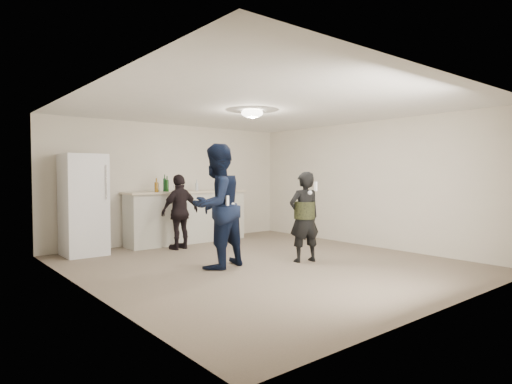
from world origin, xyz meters
TOP-DOWN VIEW (x-y plane):
  - floor at (0.00, 0.00)m, footprint 6.00×6.00m
  - ceiling at (0.00, 0.00)m, footprint 6.00×6.00m
  - wall_back at (0.00, 3.00)m, footprint 6.00×0.00m
  - wall_front at (0.00, -3.00)m, footprint 6.00×0.00m
  - wall_left at (-2.75, 0.00)m, footprint 0.00×6.00m
  - wall_right at (2.75, 0.00)m, footprint 0.00×6.00m
  - counter at (0.14, 2.67)m, footprint 2.60×0.56m
  - counter_top at (0.14, 2.67)m, footprint 2.68×0.64m
  - fridge at (-2.01, 2.60)m, footprint 0.70×0.70m
  - fridge_handle at (-1.73, 2.23)m, footprint 0.02×0.02m
  - ceiling_dome at (0.00, 0.30)m, footprint 0.36×0.36m
  - shaker at (-0.56, 2.65)m, footprint 0.08×0.08m
  - man at (-0.76, 0.22)m, footprint 1.08×0.93m
  - woman at (0.61, -0.31)m, footprint 0.61×0.48m
  - camo_shorts at (0.61, -0.31)m, footprint 0.34×0.34m
  - spectator at (-0.38, 2.04)m, footprint 0.89×0.49m
  - remote_man at (-0.76, -0.06)m, footprint 0.04×0.04m
  - nunchuk_man at (-0.64, -0.03)m, footprint 0.07×0.07m
  - remote_woman at (0.61, -0.56)m, footprint 0.04×0.04m
  - nunchuk_woman at (0.51, -0.53)m, footprint 0.07×0.07m
  - bottle_cluster at (-0.30, 2.64)m, footprint 1.07×0.25m

SIDE VIEW (x-z plane):
  - floor at x=0.00m, z-range 0.00..0.00m
  - counter at x=0.14m, z-range 0.00..1.05m
  - spectator at x=-0.38m, z-range 0.00..1.44m
  - woman at x=0.61m, z-range 0.00..1.48m
  - camo_shorts at x=0.61m, z-range 0.71..0.99m
  - fridge at x=-2.01m, z-range 0.00..1.80m
  - man at x=-0.76m, z-range 0.00..1.91m
  - nunchuk_man at x=-0.64m, z-range 0.95..1.01m
  - remote_man at x=-0.76m, z-range 0.98..1.12m
  - counter_top at x=0.14m, z-range 1.05..1.09m
  - nunchuk_woman at x=0.51m, z-range 1.11..1.18m
  - shaker at x=-0.56m, z-range 1.09..1.26m
  - bottle_cluster at x=-0.30m, z-range 1.07..1.33m
  - wall_back at x=0.00m, z-range -1.75..4.25m
  - wall_front at x=0.00m, z-range -1.75..4.25m
  - wall_left at x=-2.75m, z-range -1.75..4.25m
  - wall_right at x=2.75m, z-range -1.75..4.25m
  - remote_woman at x=0.61m, z-range 1.18..1.32m
  - fridge_handle at x=-1.73m, z-range 1.00..1.60m
  - ceiling_dome at x=0.00m, z-range 2.37..2.53m
  - ceiling at x=0.00m, z-range 2.50..2.50m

